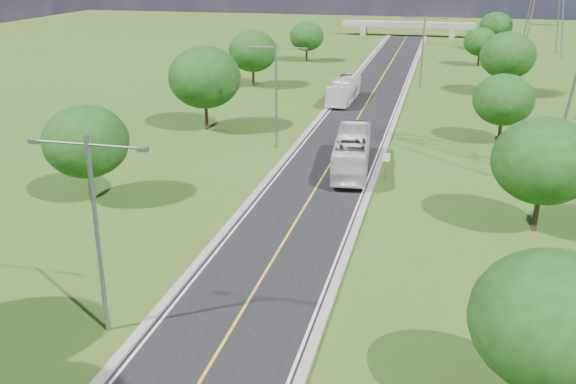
# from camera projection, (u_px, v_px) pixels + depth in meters

# --- Properties ---
(ground) EXTENTS (260.00, 260.00, 0.00)m
(ground) POSITION_uv_depth(u_px,v_px,m) (359.00, 116.00, 74.33)
(ground) COLOR #355618
(ground) RESTS_ON ground
(road) EXTENTS (8.00, 150.00, 0.06)m
(road) POSITION_uv_depth(u_px,v_px,m) (366.00, 105.00, 79.78)
(road) COLOR black
(road) RESTS_ON ground
(curb_left) EXTENTS (0.50, 150.00, 0.22)m
(curb_left) POSITION_uv_depth(u_px,v_px,m) (332.00, 102.00, 80.70)
(curb_left) COLOR gray
(curb_left) RESTS_ON ground
(curb_right) EXTENTS (0.50, 150.00, 0.22)m
(curb_right) POSITION_uv_depth(u_px,v_px,m) (400.00, 106.00, 78.80)
(curb_right) COLOR gray
(curb_right) RESTS_ON ground
(speed_limit_sign) EXTENTS (0.55, 0.09, 2.40)m
(speed_limit_sign) POSITION_uv_depth(u_px,v_px,m) (386.00, 162.00, 52.56)
(speed_limit_sign) COLOR slate
(speed_limit_sign) RESTS_ON ground
(overpass) EXTENTS (30.00, 3.00, 3.20)m
(overpass) POSITION_uv_depth(u_px,v_px,m) (408.00, 25.00, 146.34)
(overpass) COLOR gray
(overpass) RESTS_ON ground
(streetlight_near_left) EXTENTS (5.90, 0.25, 10.00)m
(streetlight_near_left) POSITION_uv_depth(u_px,v_px,m) (96.00, 220.00, 29.89)
(streetlight_near_left) COLOR slate
(streetlight_near_left) RESTS_ON ground
(streetlight_mid_left) EXTENTS (5.90, 0.25, 10.00)m
(streetlight_mid_left) POSITION_uv_depth(u_px,v_px,m) (276.00, 87.00, 59.94)
(streetlight_mid_left) COLOR slate
(streetlight_mid_left) RESTS_ON ground
(streetlight_far_right) EXTENTS (5.90, 0.25, 10.00)m
(streetlight_far_right) POSITION_uv_depth(u_px,v_px,m) (423.00, 45.00, 87.31)
(streetlight_far_right) COLOR slate
(streetlight_far_right) RESTS_ON ground
(tree_lb) EXTENTS (6.30, 6.30, 7.33)m
(tree_lb) POSITION_uv_depth(u_px,v_px,m) (86.00, 142.00, 47.15)
(tree_lb) COLOR black
(tree_lb) RESTS_ON ground
(tree_lc) EXTENTS (7.56, 7.56, 8.79)m
(tree_lc) POSITION_uv_depth(u_px,v_px,m) (205.00, 77.00, 66.64)
(tree_lc) COLOR black
(tree_lc) RESTS_ON ground
(tree_ld) EXTENTS (6.72, 6.72, 7.82)m
(tree_ld) POSITION_uv_depth(u_px,v_px,m) (253.00, 51.00, 89.15)
(tree_ld) COLOR black
(tree_ld) RESTS_ON ground
(tree_le) EXTENTS (5.88, 5.88, 6.84)m
(tree_le) POSITION_uv_depth(u_px,v_px,m) (307.00, 36.00, 110.67)
(tree_le) COLOR black
(tree_le) RESTS_ON ground
(tree_ra) EXTENTS (6.30, 6.30, 7.33)m
(tree_ra) POSITION_uv_depth(u_px,v_px,m) (553.00, 321.00, 24.05)
(tree_ra) COLOR black
(tree_ra) RESTS_ON ground
(tree_rb) EXTENTS (6.72, 6.72, 7.82)m
(tree_rb) POSITION_uv_depth(u_px,v_px,m) (544.00, 161.00, 41.71)
(tree_rb) COLOR black
(tree_rb) RESTS_ON ground
(tree_rc) EXTENTS (5.88, 5.88, 6.84)m
(tree_rc) POSITION_uv_depth(u_px,v_px,m) (503.00, 100.00, 62.18)
(tree_rc) COLOR black
(tree_rc) RESTS_ON ground
(tree_rd) EXTENTS (7.14, 7.14, 8.30)m
(tree_rd) POSITION_uv_depth(u_px,v_px,m) (508.00, 55.00, 83.27)
(tree_rd) COLOR black
(tree_rd) RESTS_ON ground
(tree_re) EXTENTS (5.46, 5.46, 6.35)m
(tree_re) POSITION_uv_depth(u_px,v_px,m) (480.00, 42.00, 106.12)
(tree_re) COLOR black
(tree_re) RESTS_ON ground
(tree_rf) EXTENTS (6.30, 6.30, 7.33)m
(tree_rf) POSITION_uv_depth(u_px,v_px,m) (496.00, 26.00, 123.33)
(tree_rf) COLOR black
(tree_rf) RESTS_ON ground
(bus_outbound) EXTENTS (3.92, 12.14, 3.32)m
(bus_outbound) POSITION_uv_depth(u_px,v_px,m) (352.00, 151.00, 54.92)
(bus_outbound) COLOR silver
(bus_outbound) RESTS_ON road
(bus_inbound) EXTENTS (2.85, 10.91, 3.02)m
(bus_inbound) POSITION_uv_depth(u_px,v_px,m) (344.00, 90.00, 80.81)
(bus_inbound) COLOR white
(bus_inbound) RESTS_ON road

